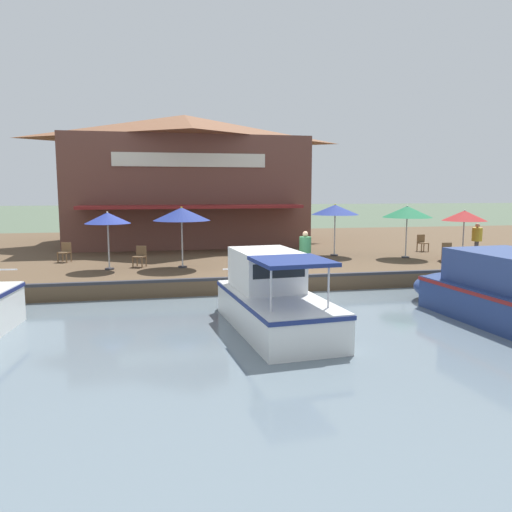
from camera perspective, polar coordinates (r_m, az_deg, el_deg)
name	(u,v)px	position (r m, az deg, el deg)	size (l,w,h in m)	color
ground_plane	(293,294)	(18.05, 4.28, -4.41)	(220.00, 220.00, 0.00)	#4C5B47
quay_deck	(241,250)	(28.61, -1.68, 0.67)	(22.00, 56.00, 0.60)	brown
quay_edge_fender	(293,276)	(18.02, 4.22, -2.32)	(0.20, 50.40, 0.10)	#2D2D33
waterfront_restaurant	(185,178)	(30.59, -8.06, 8.78)	(10.71, 13.72, 7.54)	brown
patio_umbrella_far_corner	(335,210)	(24.08, 9.03, 5.24)	(2.25, 2.25, 2.48)	#B7B7B7
patio_umbrella_near_quay_edge	(464,216)	(24.36, 22.72, 4.27)	(1.95, 1.95, 2.26)	#B7B7B7
patio_umbrella_mid_patio_left	(108,218)	(20.43, -16.61, 4.16)	(1.78, 1.78, 2.30)	#B7B7B7
patio_umbrella_by_entrance	(182,214)	(20.30, -8.50, 4.76)	(2.29, 2.29, 2.48)	#B7B7B7
patio_umbrella_back_row	(407,212)	(24.05, 16.89, 4.86)	(2.27, 2.27, 2.44)	#B7B7B7
cafe_chair_mid_patio	(448,251)	(23.24, 21.08, 0.48)	(0.48, 0.48, 0.85)	brown
cafe_chair_beside_entrance	(140,255)	(20.99, -13.10, 0.09)	(0.58, 0.58, 0.85)	brown
cafe_chair_under_first_umbrella	(422,242)	(27.06, 18.46, 1.53)	(0.47, 0.47, 0.85)	brown
cafe_chair_far_corner_seat	(65,251)	(23.37, -20.99, 0.52)	(0.56, 0.56, 0.85)	brown
person_mid_patio	(477,236)	(25.29, 23.94, 2.06)	(0.45, 0.45, 1.61)	#4C4C56
person_near_entrance	(305,247)	(18.98, 5.64, 1.02)	(0.45, 0.45, 1.59)	orange
motorboat_fourth_along	(269,298)	(13.64, 1.45, -4.78)	(5.95, 2.51, 2.04)	white
tree_behind_restaurant	(145,158)	(35.85, -12.62, 10.86)	(4.60, 4.38, 7.62)	brown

